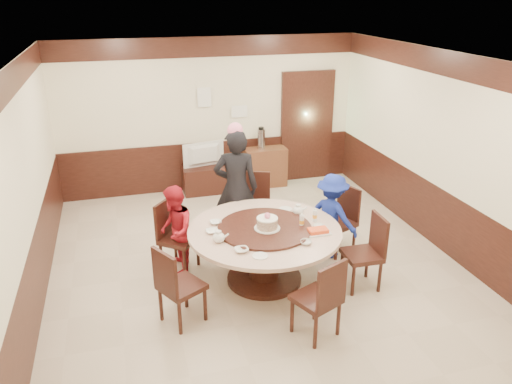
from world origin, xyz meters
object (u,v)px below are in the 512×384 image
object	(u,v)px
person_standing	(236,188)
television	(205,155)
thermos	(261,139)
side_cabinet	(265,167)
person_blue	(332,216)
tv_stand	(206,179)
birthday_cake	(267,223)
person_red	(175,231)
shrimp_platter	(318,231)
banquet_table	(265,244)

from	to	relation	value
person_standing	television	size ratio (longest dim) A/B	2.25
thermos	side_cabinet	bearing A→B (deg)	0.00
person_blue	television	bearing A→B (deg)	-10.30
television	side_cabinet	world-z (taller)	television
side_cabinet	tv_stand	bearing A→B (deg)	-178.52
birthday_cake	person_red	bearing A→B (deg)	151.54
shrimp_platter	television	distance (m)	3.63
tv_stand	side_cabinet	distance (m)	1.17
person_red	person_standing	bearing A→B (deg)	130.08
banquet_table	person_red	xyz separation A→B (m)	(-1.07, 0.54, 0.08)
person_blue	thermos	distance (m)	2.90
person_standing	person_blue	size ratio (longest dim) A/B	1.44
person_red	thermos	distance (m)	3.40
television	shrimp_platter	bearing A→B (deg)	91.90
person_blue	tv_stand	xyz separation A→B (m)	(-1.27, 2.85, -0.36)
shrimp_platter	person_blue	bearing A→B (deg)	54.11
person_standing	birthday_cake	size ratio (longest dim) A/B	5.36
banquet_table	person_blue	bearing A→B (deg)	19.96
banquet_table	person_blue	distance (m)	1.18
person_standing	tv_stand	distance (m)	2.21
birthday_cake	tv_stand	world-z (taller)	birthday_cake
person_red	birthday_cake	distance (m)	1.26
person_red	shrimp_platter	xyz separation A→B (m)	(1.67, -0.84, 0.17)
thermos	birthday_cake	bearing A→B (deg)	-105.14
shrimp_platter	birthday_cake	bearing A→B (deg)	157.24
side_cabinet	thermos	distance (m)	0.57
shrimp_platter	thermos	world-z (taller)	thermos
person_blue	tv_stand	bearing A→B (deg)	-10.30
person_red	television	distance (m)	2.86
person_standing	tv_stand	xyz separation A→B (m)	(-0.07, 2.12, -0.63)
person_red	birthday_cake	world-z (taller)	person_red
person_red	birthday_cake	xyz separation A→B (m)	(1.09, -0.59, 0.24)
person_standing	side_cabinet	bearing A→B (deg)	-103.18
banquet_table	person_standing	xyz separation A→B (m)	(-0.09, 1.13, 0.35)
shrimp_platter	thermos	distance (m)	3.59
birthday_cake	person_blue	bearing A→B (deg)	22.50
birthday_cake	side_cabinet	world-z (taller)	birthday_cake
birthday_cake	thermos	world-z (taller)	thermos
banquet_table	birthday_cake	distance (m)	0.33
thermos	banquet_table	bearing A→B (deg)	-105.64
person_blue	thermos	size ratio (longest dim) A/B	3.23
birthday_cake	side_cabinet	distance (m)	3.50
birthday_cake	television	size ratio (longest dim) A/B	0.42
person_red	shrimp_platter	world-z (taller)	person_red
person_standing	person_red	bearing A→B (deg)	44.71
banquet_table	person_standing	distance (m)	1.19
banquet_table	television	world-z (taller)	television
person_red	tv_stand	xyz separation A→B (m)	(0.91, 2.71, -0.36)
tv_stand	thermos	distance (m)	1.28
person_blue	television	size ratio (longest dim) A/B	1.56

